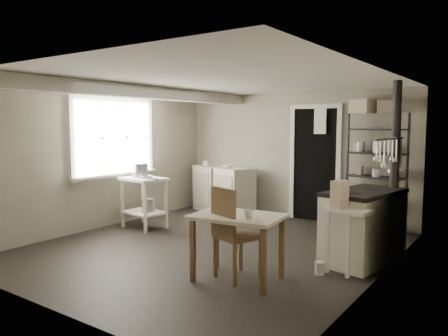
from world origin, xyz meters
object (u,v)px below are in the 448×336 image
Objects in this scene: shelf_rack at (376,173)px; chair at (238,236)px; base_cabinets at (223,189)px; prep_table at (144,204)px; flour_sack at (357,220)px; stove at (363,227)px; work_table at (238,246)px; stockpot at (140,171)px.

chair is at bearing -88.73° from shelf_rack.
chair reaches higher than base_cabinets.
base_cabinets reaches higher than prep_table.
base_cabinets is at bearing 173.17° from flour_sack.
stove is (0.34, -1.71, -0.51)m from shelf_rack.
prep_table is 0.73× the size of stove.
work_table is (2.63, -1.16, -0.02)m from prep_table.
prep_table is at bearing -153.56° from flour_sack.
base_cabinets is 1.41× the size of work_table.
work_table is (-0.59, -3.15, -0.57)m from shelf_rack.
chair is 2.70m from flour_sack.
shelf_rack reaches higher than chair.
stockpot reaches higher than chair.
chair is (2.29, -2.97, 0.03)m from base_cabinets.
shelf_rack is 3.67× the size of flour_sack.
base_cabinets is at bearing -164.92° from shelf_rack.
stockpot reaches higher than base_cabinets.
prep_table is 1.89m from base_cabinets.
stove reaches higher than flour_sack.
flour_sack is (3.07, 1.53, -0.16)m from prep_table.
stove is at bearing -66.07° from shelf_rack.
stove is (3.56, 0.28, 0.04)m from prep_table.
prep_table is at bearing 176.08° from chair.
chair is 2.00× the size of flour_sack.
stockpot is at bearing 176.47° from chair.
prep_table is at bearing -11.39° from stockpot.
stockpot is at bearing -136.71° from shelf_rack.
stove is at bearing -68.77° from flour_sack.
chair reaches higher than prep_table.
chair is at bearing -23.22° from prep_table.
prep_table is at bearing -84.40° from base_cabinets.
work_table is at bearing -37.50° from base_cabinets.
stove is at bearing 4.00° from stockpot.
shelf_rack is at bearing 31.66° from prep_table.
base_cabinets is 1.32× the size of chair.
base_cabinets is at bearing 80.57° from prep_table.
shelf_rack is at bearing 97.95° from chair.
flour_sack is (0.45, 2.69, -0.14)m from work_table.
stockpot is 0.20× the size of base_cabinets.
shelf_rack reaches higher than base_cabinets.
flour_sack is (2.76, -0.33, -0.22)m from base_cabinets.
prep_table is at bearing -165.40° from stove.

